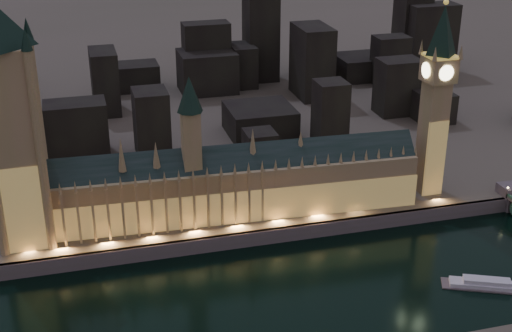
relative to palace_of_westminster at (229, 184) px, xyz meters
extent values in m
plane|color=black|center=(7.74, -61.74, -26.37)|extent=(2000.00, 2000.00, 0.00)
cube|color=#4E4A3B|center=(7.74, 458.26, -22.37)|extent=(2000.00, 960.00, 8.00)
cube|color=#58504D|center=(7.74, -20.74, -22.37)|extent=(2000.00, 2.50, 8.00)
cube|color=olive|center=(0.91, 0.26, -4.37)|extent=(200.71, 29.27, 28.00)
cube|color=tan|center=(0.91, -9.99, -9.37)|extent=(200.00, 0.50, 18.00)
cube|color=black|center=(0.91, 0.26, 12.63)|extent=(200.54, 25.54, 16.26)
cube|color=olive|center=(-19.09, 0.26, 25.63)|extent=(9.00, 9.00, 32.00)
cone|color=black|center=(-19.09, 0.26, 50.63)|extent=(13.00, 13.00, 18.00)
cube|color=olive|center=(-99.09, -10.34, -4.37)|extent=(1.20, 1.20, 28.00)
cone|color=olive|center=(-99.09, -9.74, 12.63)|extent=(2.00, 2.00, 6.00)
cube|color=olive|center=(-91.95, -10.34, -4.37)|extent=(1.20, 1.20, 28.00)
cone|color=olive|center=(-91.95, -9.74, 12.63)|extent=(2.00, 2.00, 6.00)
cube|color=olive|center=(-84.81, -10.34, -4.37)|extent=(1.20, 1.20, 28.00)
cone|color=olive|center=(-84.81, -9.74, 12.63)|extent=(2.00, 2.00, 6.00)
cube|color=olive|center=(-77.66, -10.34, -4.37)|extent=(1.20, 1.20, 28.00)
cone|color=olive|center=(-77.66, -9.74, 12.63)|extent=(2.00, 2.00, 6.00)
cube|color=olive|center=(-70.52, -10.34, -4.37)|extent=(1.20, 1.20, 28.00)
cone|color=olive|center=(-70.52, -9.74, 12.63)|extent=(2.00, 2.00, 6.00)
cube|color=olive|center=(-63.38, -10.34, -4.37)|extent=(1.20, 1.20, 28.00)
cone|color=olive|center=(-63.38, -9.74, 12.63)|extent=(2.00, 2.00, 6.00)
cube|color=olive|center=(-56.24, -10.34, -4.37)|extent=(1.20, 1.20, 28.00)
cone|color=olive|center=(-56.24, -9.74, 12.63)|extent=(2.00, 2.00, 6.00)
cube|color=olive|center=(-49.09, -10.34, -4.37)|extent=(1.20, 1.20, 28.00)
cone|color=olive|center=(-49.09, -9.74, 12.63)|extent=(2.00, 2.00, 6.00)
cube|color=olive|center=(-41.95, -10.34, -4.37)|extent=(1.20, 1.20, 28.00)
cone|color=olive|center=(-41.95, -9.74, 12.63)|extent=(2.00, 2.00, 6.00)
cube|color=olive|center=(-34.81, -10.34, -4.37)|extent=(1.20, 1.20, 28.00)
cone|color=olive|center=(-34.81, -9.74, 12.63)|extent=(2.00, 2.00, 6.00)
cube|color=olive|center=(-27.66, -10.34, -4.37)|extent=(1.20, 1.20, 28.00)
cone|color=olive|center=(-27.66, -9.74, 12.63)|extent=(2.00, 2.00, 6.00)
cube|color=olive|center=(-20.52, -10.34, -4.37)|extent=(1.20, 1.20, 28.00)
cone|color=olive|center=(-20.52, -9.74, 12.63)|extent=(2.00, 2.00, 6.00)
cube|color=olive|center=(-13.38, -10.34, -4.37)|extent=(1.20, 1.20, 28.00)
cone|color=olive|center=(-13.38, -9.74, 12.63)|extent=(2.00, 2.00, 6.00)
cube|color=olive|center=(-6.24, -10.34, -4.37)|extent=(1.20, 1.20, 28.00)
cone|color=olive|center=(-6.24, -9.74, 12.63)|extent=(2.00, 2.00, 6.00)
cube|color=olive|center=(0.91, -10.34, -4.37)|extent=(1.20, 1.20, 28.00)
cone|color=olive|center=(0.91, -9.74, 12.63)|extent=(2.00, 2.00, 6.00)
cube|color=olive|center=(8.05, -10.34, -4.37)|extent=(1.20, 1.20, 28.00)
cone|color=olive|center=(8.05, -9.74, 12.63)|extent=(2.00, 2.00, 6.00)
cube|color=olive|center=(15.19, -10.34, -4.37)|extent=(1.20, 1.20, 28.00)
cone|color=olive|center=(15.19, -9.74, 12.63)|extent=(2.00, 2.00, 6.00)
cube|color=olive|center=(22.34, -10.34, -4.37)|extent=(1.20, 1.20, 28.00)
cone|color=olive|center=(22.34, -9.74, 12.63)|extent=(2.00, 2.00, 6.00)
cube|color=olive|center=(29.48, -10.34, -4.37)|extent=(1.20, 1.20, 28.00)
cone|color=olive|center=(29.48, -9.74, 12.63)|extent=(2.00, 2.00, 6.00)
cube|color=olive|center=(36.62, -10.34, -4.37)|extent=(1.20, 1.20, 28.00)
cone|color=olive|center=(36.62, -9.74, 12.63)|extent=(2.00, 2.00, 6.00)
cube|color=olive|center=(43.76, -10.34, -4.37)|extent=(1.20, 1.20, 28.00)
cone|color=olive|center=(43.76, -9.74, 12.63)|extent=(2.00, 2.00, 6.00)
cube|color=olive|center=(50.91, -10.34, -4.37)|extent=(1.20, 1.20, 28.00)
cone|color=olive|center=(50.91, -9.74, 12.63)|extent=(2.00, 2.00, 6.00)
cube|color=olive|center=(58.05, -10.34, -4.37)|extent=(1.20, 1.20, 28.00)
cone|color=olive|center=(58.05, -9.74, 12.63)|extent=(2.00, 2.00, 6.00)
cube|color=olive|center=(65.19, -10.34, -4.37)|extent=(1.20, 1.20, 28.00)
cone|color=olive|center=(65.19, -9.74, 12.63)|extent=(2.00, 2.00, 6.00)
cube|color=olive|center=(72.34, -10.34, -4.37)|extent=(1.20, 1.20, 28.00)
cone|color=olive|center=(72.34, -9.74, 12.63)|extent=(2.00, 2.00, 6.00)
cube|color=olive|center=(79.48, -10.34, -4.37)|extent=(1.20, 1.20, 28.00)
cone|color=olive|center=(79.48, -9.74, 12.63)|extent=(2.00, 2.00, 6.00)
cube|color=olive|center=(86.62, -10.34, -4.37)|extent=(1.20, 1.20, 28.00)
cone|color=olive|center=(86.62, -9.74, 12.63)|extent=(2.00, 2.00, 6.00)
cube|color=olive|center=(93.76, -10.34, -4.37)|extent=(1.20, 1.20, 28.00)
cone|color=olive|center=(93.76, -9.74, 12.63)|extent=(2.00, 2.00, 6.00)
cube|color=olive|center=(100.91, -10.34, -4.37)|extent=(1.20, 1.20, 28.00)
cone|color=olive|center=(100.91, -9.74, 12.63)|extent=(2.00, 2.00, 6.00)
cone|color=olive|center=(-54.09, 0.26, 22.63)|extent=(4.40, 4.40, 18.00)
cone|color=olive|center=(-37.09, 0.26, 20.63)|extent=(4.40, 4.40, 14.00)
cone|color=olive|center=(12.91, 0.26, 21.63)|extent=(4.40, 4.40, 16.00)
cone|color=olive|center=(38.91, 0.26, 19.63)|extent=(4.40, 4.40, 12.00)
cube|color=olive|center=(-102.26, 0.26, 30.75)|extent=(22.70, 22.70, 98.24)
cube|color=tan|center=(-102.26, -10.94, 3.63)|extent=(22.00, 0.50, 44.00)
cylinder|color=olive|center=(-91.26, -10.74, 30.75)|extent=(4.40, 4.40, 98.24)
cone|color=black|center=(-91.26, -10.74, 84.86)|extent=(5.20, 5.20, 10.00)
cylinder|color=olive|center=(-91.26, 11.26, 30.75)|extent=(4.40, 4.40, 98.24)
cone|color=black|center=(-91.26, 11.26, 84.86)|extent=(5.20, 5.20, 10.00)
cube|color=olive|center=(115.74, 0.26, 14.03)|extent=(12.92, 12.92, 64.80)
cube|color=tan|center=(115.74, -5.94, 3.63)|extent=(12.00, 0.50, 44.00)
cube|color=olive|center=(115.74, 0.26, 53.16)|extent=(15.00, 15.00, 13.46)
cube|color=#F2C64C|center=(115.74, 0.26, 60.49)|extent=(15.75, 15.75, 1.20)
cone|color=black|center=(115.74, 0.26, 74.09)|extent=(18.00, 18.00, 26.00)
sphere|color=#F2C64C|center=(115.74, 0.26, 88.59)|extent=(2.80, 2.80, 2.80)
cylinder|color=#FFF2BF|center=(115.74, -7.49, 53.16)|extent=(8.40, 0.50, 8.40)
cylinder|color=#FFF2BF|center=(115.74, 8.01, 53.16)|extent=(8.40, 0.50, 8.40)
cylinder|color=#FFF2BF|center=(107.99, 0.26, 53.16)|extent=(0.50, 8.40, 8.40)
cylinder|color=#FFF2BF|center=(123.49, 0.26, 53.16)|extent=(0.50, 8.40, 8.40)
cone|color=olive|center=(108.24, -7.24, 63.89)|extent=(2.60, 2.60, 8.00)
cone|color=olive|center=(108.24, 7.76, 63.89)|extent=(2.60, 2.60, 8.00)
cone|color=olive|center=(123.24, -7.24, 63.89)|extent=(2.60, 2.60, 8.00)
cone|color=olive|center=(123.24, 7.76, 63.89)|extent=(2.60, 2.60, 8.00)
cylinder|color=black|center=(153.56, -21.74, -13.67)|extent=(0.30, 0.30, 4.40)
sphere|color=#FFD88C|center=(153.56, -21.74, -11.37)|extent=(1.00, 1.00, 1.00)
cube|color=#58504D|center=(101.64, -86.71, -26.07)|extent=(40.64, 25.27, 0.60)
cube|color=silver|center=(101.64, -86.71, -25.17)|extent=(33.41, 20.49, 2.40)
cube|color=silver|center=(101.64, -86.71, -22.97)|extent=(21.81, 14.06, 2.20)
cube|color=black|center=(35.95, 68.85, -8.96)|extent=(19.03, 19.80, 18.82)
cube|color=black|center=(232.97, 222.39, 11.39)|extent=(42.59, 22.95, 59.53)
cube|color=black|center=(86.54, 80.27, 3.48)|extent=(19.65, 20.18, 43.69)
cube|color=black|center=(64.57, 225.56, -1.33)|extent=(19.44, 30.73, 34.07)
cube|color=black|center=(35.94, 231.86, 7.96)|extent=(37.76, 19.44, 52.67)
cube|color=black|center=(-49.62, 187.81, 4.90)|extent=(18.99, 34.57, 46.54)
cube|color=black|center=(-27.66, 95.26, 2.95)|extent=(21.11, 25.14, 42.65)
cube|color=black|center=(-73.53, 106.93, -0.74)|extent=(38.19, 23.57, 35.25)
cube|color=black|center=(169.73, 221.24, -8.95)|extent=(43.78, 39.06, 18.84)
cube|color=black|center=(33.40, 218.04, -2.08)|extent=(44.53, 36.65, 32.58)
cube|color=black|center=(-24.00, 238.11, -7.76)|extent=(40.45, 27.15, 21.23)
cube|color=black|center=(-111.78, 96.34, 0.81)|extent=(24.19, 23.03, 38.37)
cube|color=black|center=(110.33, 183.82, 9.58)|extent=(24.63, 41.01, 55.89)
cube|color=black|center=(48.21, 112.84, -8.65)|extent=(44.15, 42.43, 19.44)
cube|color=black|center=(157.51, 127.58, 2.04)|extent=(30.39, 22.61, 40.81)
cube|color=black|center=(184.06, 197.75, 1.73)|extent=(28.33, 19.81, 40.21)
cube|color=black|center=(175.49, 108.75, -7.74)|extent=(24.83, 31.49, 21.27)
cube|color=black|center=(131.07, 239.85, 3.76)|extent=(19.19, 29.53, 44.27)
cube|color=black|center=(83.92, 238.26, 21.56)|extent=(26.00, 26.00, 79.85)
cube|color=black|center=(222.26, 238.26, 13.61)|extent=(26.00, 26.00, 63.96)
camera|label=1|loc=(-75.29, -328.92, 157.47)|focal=50.00mm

